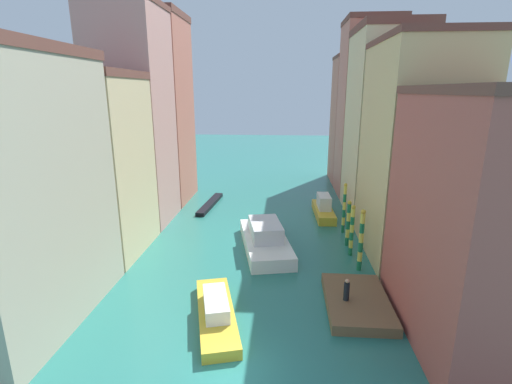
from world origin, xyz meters
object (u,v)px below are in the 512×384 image
mooring_pole_2 (348,223)px  gondola_black (210,204)px  motorboat_1 (324,209)px  mooring_pole_1 (352,230)px  person_on_dock (347,290)px  vaporetto_white (265,239)px  mooring_pole_0 (361,240)px  motorboat_0 (216,311)px  mooring_pole_3 (344,208)px  waterfront_dock (357,302)px

mooring_pole_2 → gondola_black: size_ratio=0.49×
gondola_black → motorboat_1: size_ratio=1.23×
mooring_pole_2 → gondola_black: bearing=143.1°
mooring_pole_1 → gondola_black: 19.52m
person_on_dock → vaporetto_white: 10.61m
mooring_pole_0 → motorboat_0: size_ratio=0.62×
mooring_pole_3 → vaporetto_white: bearing=-148.8°
mooring_pole_3 → vaporetto_white: size_ratio=0.49×
motorboat_1 → motorboat_0: bearing=-112.5°
mooring_pole_3 → motorboat_1: size_ratio=0.72×
mooring_pole_3 → gondola_black: (-14.61, 7.68, -2.31)m
mooring_pole_2 → mooring_pole_3: (0.11, 3.21, 0.38)m
gondola_black → motorboat_1: motorboat_1 is taller
mooring_pole_2 → mooring_pole_0: bearing=-87.7°
person_on_dock → mooring_pole_3: size_ratio=0.29×
motorboat_1 → waterfront_dock: bearing=-88.7°
mooring_pole_2 → motorboat_1: 8.33m
vaporetto_white → motorboat_1: bearing=57.6°
person_on_dock → mooring_pole_2: bearing=80.8°
mooring_pole_0 → motorboat_0: (-9.81, -7.22, -1.98)m
person_on_dock → vaporetto_white: (-5.56, 9.02, -0.42)m
waterfront_dock → mooring_pole_0: mooring_pole_0 is taller
mooring_pole_0 → motorboat_1: mooring_pole_0 is taller
person_on_dock → mooring_pole_3: mooring_pole_3 is taller
waterfront_dock → gondola_black: 24.85m
mooring_pole_1 → vaporetto_white: bearing=173.5°
mooring_pole_1 → mooring_pole_3: mooring_pole_3 is taller
mooring_pole_1 → motorboat_1: 10.34m
vaporetto_white → mooring_pole_2: bearing=9.6°
motorboat_0 → gondola_black: bearing=102.1°
person_on_dock → mooring_pole_3: bearing=82.5°
waterfront_dock → person_on_dock: 1.29m
person_on_dock → mooring_pole_0: mooring_pole_0 is taller
mooring_pole_3 → motorboat_0: size_ratio=0.62×
mooring_pole_3 → motorboat_1: 5.38m
mooring_pole_2 → gondola_black: mooring_pole_2 is taller
vaporetto_white → motorboat_0: vaporetto_white is taller
vaporetto_white → mooring_pole_1: bearing=-6.5°
person_on_dock → motorboat_0: person_on_dock is taller
mooring_pole_0 → motorboat_0: mooring_pole_0 is taller
mooring_pole_1 → mooring_pole_2: size_ratio=1.05×
mooring_pole_1 → gondola_black: (-14.47, 12.93, -2.04)m
waterfront_dock → mooring_pole_1: 8.15m
mooring_pole_3 → motorboat_0: 18.14m
mooring_pole_1 → gondola_black: mooring_pole_1 is taller
mooring_pole_2 → vaporetto_white: size_ratio=0.42×
mooring_pole_3 → vaporetto_white: 8.72m
person_on_dock → mooring_pole_2: 10.42m
person_on_dock → waterfront_dock: bearing=24.3°
mooring_pole_2 → mooring_pole_3: size_ratio=0.85×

